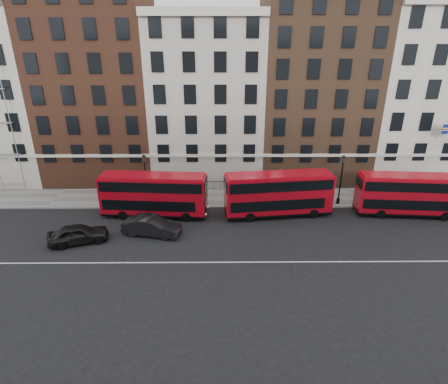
{
  "coord_description": "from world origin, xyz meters",
  "views": [
    {
      "loc": [
        1.67,
        -24.88,
        15.37
      ],
      "look_at": [
        1.91,
        5.0,
        3.0
      ],
      "focal_mm": 28.0,
      "sensor_mm": 36.0,
      "label": 1
    }
  ],
  "objects_px": {
    "bus_c": "(278,193)",
    "car_front": "(152,226)",
    "bus_b": "(154,194)",
    "car_rear": "(78,234)",
    "traffic_light": "(446,184)",
    "bus_d": "(410,194)"
  },
  "relations": [
    {
      "from": "bus_b",
      "to": "car_rear",
      "type": "distance_m",
      "value": 7.7
    },
    {
      "from": "bus_c",
      "to": "traffic_light",
      "type": "xyz_separation_m",
      "value": [
        17.55,
        2.04,
        0.11
      ]
    },
    {
      "from": "traffic_light",
      "to": "car_rear",
      "type": "bearing_deg",
      "value": -168.47
    },
    {
      "from": "car_front",
      "to": "bus_b",
      "type": "bearing_deg",
      "value": 17.47
    },
    {
      "from": "bus_b",
      "to": "bus_d",
      "type": "distance_m",
      "value": 24.86
    },
    {
      "from": "bus_b",
      "to": "car_front",
      "type": "relative_size",
      "value": 2.02
    },
    {
      "from": "bus_d",
      "to": "car_rear",
      "type": "bearing_deg",
      "value": -165.44
    },
    {
      "from": "car_rear",
      "to": "traffic_light",
      "type": "height_order",
      "value": "traffic_light"
    },
    {
      "from": "bus_b",
      "to": "bus_c",
      "type": "xyz_separation_m",
      "value": [
        12.03,
        -0.01,
        0.04
      ]
    },
    {
      "from": "bus_c",
      "to": "bus_d",
      "type": "height_order",
      "value": "bus_c"
    },
    {
      "from": "car_front",
      "to": "car_rear",
      "type": "bearing_deg",
      "value": 114.14
    },
    {
      "from": "bus_d",
      "to": "car_front",
      "type": "height_order",
      "value": "bus_d"
    },
    {
      "from": "bus_d",
      "to": "car_front",
      "type": "xyz_separation_m",
      "value": [
        -24.46,
        -3.79,
        -1.4
      ]
    },
    {
      "from": "bus_c",
      "to": "traffic_light",
      "type": "bearing_deg",
      "value": -0.34
    },
    {
      "from": "bus_b",
      "to": "car_front",
      "type": "distance_m",
      "value": 4.08
    },
    {
      "from": "bus_c",
      "to": "car_front",
      "type": "relative_size",
      "value": 2.07
    },
    {
      "from": "bus_d",
      "to": "bus_c",
      "type": "bearing_deg",
      "value": -174.99
    },
    {
      "from": "traffic_light",
      "to": "bus_d",
      "type": "bearing_deg",
      "value": -156.68
    },
    {
      "from": "traffic_light",
      "to": "bus_b",
      "type": "bearing_deg",
      "value": -176.07
    },
    {
      "from": "bus_d",
      "to": "traffic_light",
      "type": "distance_m",
      "value": 5.14
    },
    {
      "from": "bus_d",
      "to": "car_rear",
      "type": "xyz_separation_m",
      "value": [
        -30.41,
        -5.13,
        -1.41
      ]
    },
    {
      "from": "bus_c",
      "to": "car_rear",
      "type": "xyz_separation_m",
      "value": [
        -17.58,
        -5.12,
        -1.51
      ]
    }
  ]
}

